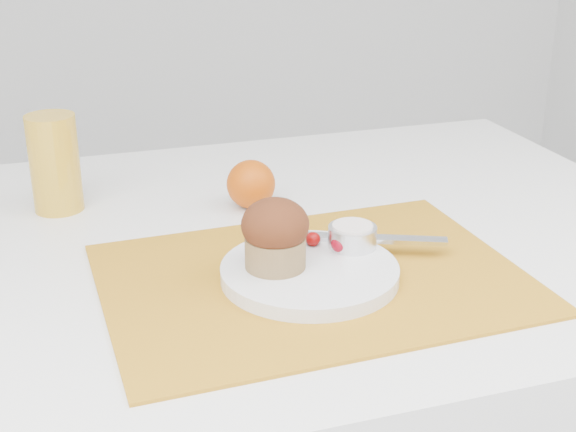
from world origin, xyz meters
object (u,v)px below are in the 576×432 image
object	(u,v)px
juice_glass	(55,163)
plate	(310,272)
orange	(251,184)
muffin	(275,234)

from	to	relation	value
juice_glass	plate	bearing A→B (deg)	-50.74
orange	juice_glass	distance (m)	0.27
plate	muffin	bearing A→B (deg)	163.86
plate	juice_glass	bearing A→B (deg)	129.26
plate	orange	distance (m)	0.24
orange	juice_glass	xyz separation A→B (m)	(-0.26, 0.07, 0.03)
orange	muffin	xyz separation A→B (m)	(-0.04, -0.23, 0.03)
plate	orange	bearing A→B (deg)	90.41
muffin	plate	bearing A→B (deg)	-16.14
juice_glass	muffin	distance (m)	0.38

